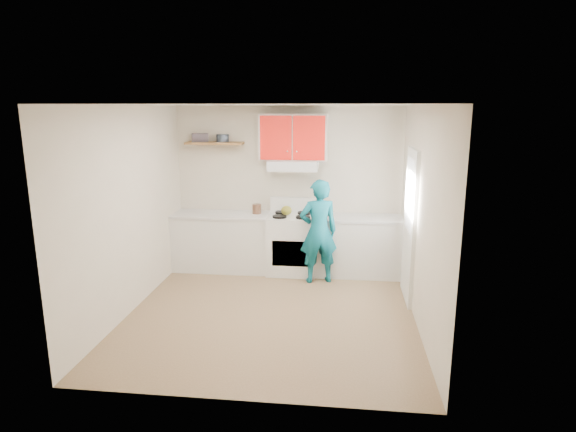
# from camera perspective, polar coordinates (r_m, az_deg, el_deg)

# --- Properties ---
(floor) EXTENTS (3.80, 3.80, 0.00)m
(floor) POSITION_cam_1_polar(r_m,az_deg,el_deg) (6.25, -1.98, -11.44)
(floor) COLOR brown
(floor) RESTS_ON ground
(ceiling) EXTENTS (3.60, 3.80, 0.04)m
(ceiling) POSITION_cam_1_polar(r_m,az_deg,el_deg) (5.69, -2.18, 13.15)
(ceiling) COLOR white
(ceiling) RESTS_ON floor
(back_wall) EXTENTS (3.60, 0.04, 2.60)m
(back_wall) POSITION_cam_1_polar(r_m,az_deg,el_deg) (7.68, 0.03, 3.36)
(back_wall) COLOR beige
(back_wall) RESTS_ON floor
(front_wall) EXTENTS (3.60, 0.04, 2.60)m
(front_wall) POSITION_cam_1_polar(r_m,az_deg,el_deg) (4.03, -6.10, -5.61)
(front_wall) COLOR beige
(front_wall) RESTS_ON floor
(left_wall) EXTENTS (0.04, 3.80, 2.60)m
(left_wall) POSITION_cam_1_polar(r_m,az_deg,el_deg) (6.35, -18.35, 0.66)
(left_wall) COLOR beige
(left_wall) RESTS_ON floor
(right_wall) EXTENTS (0.04, 3.80, 2.60)m
(right_wall) POSITION_cam_1_polar(r_m,az_deg,el_deg) (5.85, 15.65, -0.17)
(right_wall) COLOR beige
(right_wall) RESTS_ON floor
(door) EXTENTS (0.05, 0.85, 2.05)m
(door) POSITION_cam_1_polar(r_m,az_deg,el_deg) (6.58, 14.36, -1.13)
(door) COLOR white
(door) RESTS_ON floor
(door_glass) EXTENTS (0.01, 0.55, 0.95)m
(door_glass) POSITION_cam_1_polar(r_m,az_deg,el_deg) (6.49, 14.33, 2.52)
(door_glass) COLOR white
(door_glass) RESTS_ON door
(counter_left) EXTENTS (1.52, 0.60, 0.90)m
(counter_left) POSITION_cam_1_polar(r_m,az_deg,el_deg) (7.77, -7.88, -3.09)
(counter_left) COLOR silver
(counter_left) RESTS_ON floor
(counter_right) EXTENTS (1.32, 0.60, 0.90)m
(counter_right) POSITION_cam_1_polar(r_m,az_deg,el_deg) (7.54, 8.42, -3.60)
(counter_right) COLOR silver
(counter_right) RESTS_ON floor
(stove) EXTENTS (0.76, 0.65, 0.92)m
(stove) POSITION_cam_1_polar(r_m,az_deg,el_deg) (7.55, 0.50, -3.37)
(stove) COLOR white
(stove) RESTS_ON floor
(range_hood) EXTENTS (0.76, 0.44, 0.15)m
(range_hood) POSITION_cam_1_polar(r_m,az_deg,el_deg) (7.40, 0.61, 6.08)
(range_hood) COLOR silver
(range_hood) RESTS_ON back_wall
(upper_cabinets) EXTENTS (1.02, 0.33, 0.70)m
(upper_cabinets) POSITION_cam_1_polar(r_m,az_deg,el_deg) (7.42, 0.66, 9.39)
(upper_cabinets) COLOR red
(upper_cabinets) RESTS_ON back_wall
(shelf) EXTENTS (0.90, 0.30, 0.04)m
(shelf) POSITION_cam_1_polar(r_m,az_deg,el_deg) (7.67, -8.77, 8.61)
(shelf) COLOR brown
(shelf) RESTS_ON back_wall
(books) EXTENTS (0.30, 0.25, 0.13)m
(books) POSITION_cam_1_polar(r_m,az_deg,el_deg) (7.73, -10.47, 9.21)
(books) COLOR #3E363E
(books) RESTS_ON shelf
(tin) EXTENTS (0.25, 0.25, 0.12)m
(tin) POSITION_cam_1_polar(r_m,az_deg,el_deg) (7.64, -7.82, 9.21)
(tin) COLOR #333D4C
(tin) RESTS_ON shelf
(kettle) EXTENTS (0.20, 0.20, 0.15)m
(kettle) POSITION_cam_1_polar(r_m,az_deg,el_deg) (7.47, -0.18, 0.68)
(kettle) COLOR olive
(kettle) RESTS_ON stove
(crock) EXTENTS (0.17, 0.17, 0.17)m
(crock) POSITION_cam_1_polar(r_m,az_deg,el_deg) (7.58, -3.76, 0.77)
(crock) COLOR #4D3121
(crock) RESTS_ON counter_left
(cutting_board) EXTENTS (0.33, 0.28, 0.02)m
(cutting_board) POSITION_cam_1_polar(r_m,az_deg,el_deg) (7.31, 7.34, -0.37)
(cutting_board) COLOR olive
(cutting_board) RESTS_ON counter_right
(silicone_mat) EXTENTS (0.40, 0.36, 0.01)m
(silicone_mat) POSITION_cam_1_polar(r_m,az_deg,el_deg) (7.43, 11.32, -0.35)
(silicone_mat) COLOR red
(silicone_mat) RESTS_ON counter_right
(person) EXTENTS (0.65, 0.51, 1.56)m
(person) POSITION_cam_1_polar(r_m,az_deg,el_deg) (7.06, 3.67, -1.86)
(person) COLOR #0B5969
(person) RESTS_ON floor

